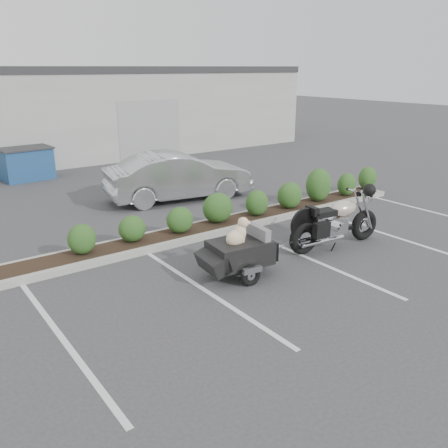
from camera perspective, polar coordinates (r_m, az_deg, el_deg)
ground at (r=10.15m, az=3.06°, el=-4.68°), size 90.00×90.00×0.00m
planter_kerb at (r=12.32m, az=0.23°, el=-0.05°), size 12.00×1.00×0.15m
building at (r=25.01m, az=-22.87°, el=12.47°), size 26.00×10.00×4.00m
motorcycle at (r=11.12m, az=13.34°, el=0.20°), size 2.60×0.92×1.49m
pet_trailer at (r=9.33m, az=1.85°, el=-3.34°), size 2.09×1.18×1.24m
sedan at (r=14.89m, az=-5.47°, el=5.77°), size 4.71×2.34×1.48m
dumpster at (r=19.00m, az=-22.67°, el=6.74°), size 1.88×1.35×1.18m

